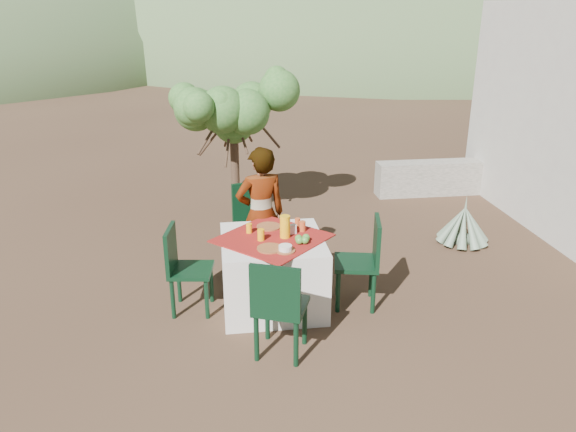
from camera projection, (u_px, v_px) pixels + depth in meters
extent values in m
plane|color=#372519|center=(251.00, 311.00, 5.75)|extent=(160.00, 160.00, 0.00)
cube|color=silver|center=(273.00, 272.00, 5.75)|extent=(1.02, 1.02, 0.75)
cube|color=maroon|center=(272.00, 238.00, 5.62)|extent=(1.30, 1.30, 0.01)
cylinder|color=black|center=(247.00, 256.00, 6.43)|extent=(0.05, 0.05, 0.49)
cylinder|color=black|center=(278.00, 251.00, 6.56)|extent=(0.05, 0.05, 0.49)
cylinder|color=black|center=(238.00, 244.00, 6.75)|extent=(0.05, 0.05, 0.49)
cylinder|color=black|center=(267.00, 239.00, 6.88)|extent=(0.05, 0.05, 0.49)
cube|color=black|center=(257.00, 228.00, 6.57)|extent=(0.56, 0.56, 0.04)
cube|color=black|center=(251.00, 202.00, 6.65)|extent=(0.46, 0.16, 0.48)
cylinder|color=black|center=(305.00, 321.00, 5.13)|extent=(0.05, 0.05, 0.47)
cylinder|color=black|center=(267.00, 317.00, 5.21)|extent=(0.05, 0.05, 0.47)
cylinder|color=black|center=(296.00, 343.00, 4.81)|extent=(0.05, 0.05, 0.47)
cylinder|color=black|center=(256.00, 337.00, 4.89)|extent=(0.05, 0.05, 0.47)
cube|color=black|center=(281.00, 306.00, 4.92)|extent=(0.57, 0.57, 0.04)
cube|color=black|center=(275.00, 291.00, 4.66)|extent=(0.42, 0.20, 0.46)
cylinder|color=black|center=(207.00, 298.00, 5.55)|extent=(0.04, 0.04, 0.45)
cylinder|color=black|center=(211.00, 282.00, 5.87)|extent=(0.04, 0.04, 0.45)
cylinder|color=black|center=(173.00, 298.00, 5.55)|extent=(0.04, 0.04, 0.45)
cylinder|color=black|center=(179.00, 282.00, 5.87)|extent=(0.04, 0.04, 0.45)
cube|color=black|center=(191.00, 270.00, 5.63)|extent=(0.47, 0.47, 0.04)
cube|color=black|center=(171.00, 249.00, 5.55)|extent=(0.10, 0.42, 0.44)
cylinder|color=black|center=(338.00, 275.00, 6.00)|extent=(0.05, 0.05, 0.47)
cylinder|color=black|center=(338.00, 291.00, 5.67)|extent=(0.05, 0.05, 0.47)
cylinder|color=black|center=(371.00, 276.00, 5.97)|extent=(0.05, 0.05, 0.47)
cylinder|color=black|center=(373.00, 292.00, 5.64)|extent=(0.05, 0.05, 0.47)
cube|color=black|center=(356.00, 263.00, 5.74)|extent=(0.52, 0.52, 0.04)
cube|color=black|center=(377.00, 241.00, 5.63)|extent=(0.13, 0.44, 0.46)
imported|color=#8C6651|center=(261.00, 215.00, 6.20)|extent=(0.63, 0.48, 1.54)
cylinder|color=#473223|center=(235.00, 172.00, 8.01)|extent=(0.12, 0.12, 1.41)
sphere|color=#2C6525|center=(234.00, 123.00, 7.76)|extent=(0.60, 0.60, 0.60)
sphere|color=#2C6525|center=(273.00, 111.00, 7.77)|extent=(0.56, 0.56, 0.56)
sphere|color=#2C6525|center=(197.00, 115.00, 7.76)|extent=(0.52, 0.52, 0.52)
sphere|color=#2C6525|center=(238.00, 102.00, 8.21)|extent=(0.54, 0.54, 0.54)
sphere|color=#2C6525|center=(239.00, 127.00, 7.28)|extent=(0.48, 0.48, 0.48)
sphere|color=slate|center=(462.00, 240.00, 7.38)|extent=(0.22, 0.22, 0.22)
cone|color=slate|center=(464.00, 219.00, 7.28)|extent=(0.12, 0.12, 0.65)
cone|color=slate|center=(475.00, 224.00, 7.31)|extent=(0.40, 0.16, 0.55)
cone|color=slate|center=(471.00, 222.00, 7.39)|extent=(0.37, 0.27, 0.56)
cone|color=slate|center=(464.00, 221.00, 7.43)|extent=(0.25, 0.38, 0.56)
cone|color=slate|center=(457.00, 221.00, 7.43)|extent=(0.18, 0.39, 0.55)
cone|color=slate|center=(453.00, 222.00, 7.38)|extent=(0.34, 0.32, 0.57)
cone|color=slate|center=(452.00, 225.00, 7.30)|extent=(0.40, 0.16, 0.55)
cone|color=slate|center=(457.00, 227.00, 7.22)|extent=(0.37, 0.27, 0.56)
cone|color=slate|center=(463.00, 229.00, 7.17)|extent=(0.25, 0.38, 0.56)
cone|color=slate|center=(470.00, 228.00, 7.17)|extent=(0.18, 0.39, 0.55)
cone|color=slate|center=(475.00, 227.00, 7.22)|extent=(0.34, 0.32, 0.57)
cube|color=gray|center=(454.00, 177.00, 9.25)|extent=(2.60, 0.35, 0.55)
ellipsoid|color=#36522E|center=(381.00, 47.00, 40.59)|extent=(48.00, 48.00, 20.00)
ellipsoid|color=gray|center=(170.00, 36.00, 53.44)|extent=(60.00, 60.00, 24.00)
ellipsoid|color=gray|center=(518.00, 37.00, 51.84)|extent=(36.00, 36.00, 14.00)
cylinder|color=brown|center=(269.00, 226.00, 5.87)|extent=(0.26, 0.26, 0.01)
cylinder|color=brown|center=(270.00, 248.00, 5.35)|extent=(0.25, 0.25, 0.01)
cylinder|color=#FFAD10|center=(249.00, 228.00, 5.72)|extent=(0.06, 0.06, 0.10)
cylinder|color=#FFAD10|center=(261.00, 235.00, 5.53)|extent=(0.07, 0.07, 0.11)
cylinder|color=#FFAD10|center=(285.00, 227.00, 5.59)|extent=(0.10, 0.10, 0.23)
cylinder|color=brown|center=(285.00, 251.00, 5.30)|extent=(0.19, 0.19, 0.01)
cylinder|color=silver|center=(285.00, 248.00, 5.29)|extent=(0.13, 0.13, 0.05)
cylinder|color=#C95023|center=(302.00, 226.00, 5.76)|extent=(0.07, 0.07, 0.11)
cylinder|color=#C95023|center=(297.00, 222.00, 5.88)|extent=(0.06, 0.06, 0.09)
cube|color=silver|center=(292.00, 229.00, 5.69)|extent=(0.09, 0.06, 0.10)
sphere|color=#498C32|center=(299.00, 238.00, 5.50)|extent=(0.08, 0.08, 0.08)
sphere|color=#498C32|center=(306.00, 238.00, 5.52)|extent=(0.08, 0.08, 0.08)
sphere|color=#498C32|center=(305.00, 240.00, 5.46)|extent=(0.08, 0.08, 0.08)
sphere|color=#498C32|center=(299.00, 241.00, 5.45)|extent=(0.08, 0.08, 0.08)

